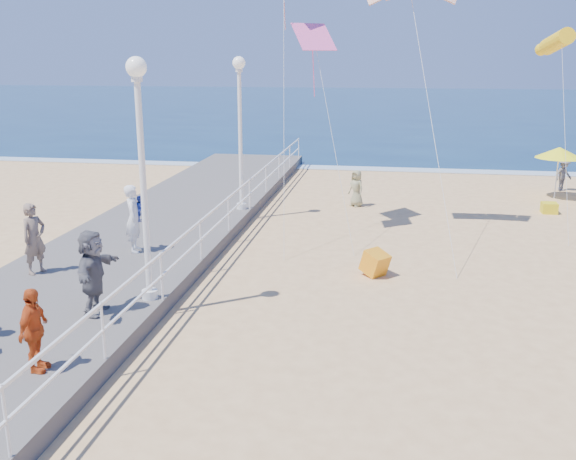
% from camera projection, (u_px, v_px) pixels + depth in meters
% --- Properties ---
extents(ground, '(160.00, 160.00, 0.00)m').
position_uv_depth(ground, '(387.00, 330.00, 13.83)').
color(ground, '#E7B879').
rests_on(ground, ground).
extents(ocean, '(160.00, 90.00, 0.05)m').
position_uv_depth(ocean, '(395.00, 106.00, 75.72)').
color(ocean, '#0C2949').
rests_on(ocean, ground).
extents(surf_line, '(160.00, 1.20, 0.04)m').
position_uv_depth(surf_line, '(393.00, 169.00, 33.34)').
color(surf_line, white).
rests_on(surf_line, ground).
extents(boardwalk, '(5.00, 44.00, 0.40)m').
position_uv_depth(boardwalk, '(63.00, 301.00, 14.95)').
color(boardwalk, '#68635E').
rests_on(boardwalk, ground).
extents(railing, '(0.05, 42.00, 0.55)m').
position_uv_depth(railing, '(161.00, 263.00, 14.29)').
color(railing, white).
rests_on(railing, boardwalk).
extents(lamp_post_mid, '(0.44, 0.44, 5.32)m').
position_uv_depth(lamp_post_mid, '(142.00, 156.00, 13.71)').
color(lamp_post_mid, white).
rests_on(lamp_post_mid, boardwalk).
extents(lamp_post_far, '(0.44, 0.44, 5.32)m').
position_uv_depth(lamp_post_far, '(240.00, 117.00, 22.28)').
color(lamp_post_far, white).
rests_on(lamp_post_far, boardwalk).
extents(woman_holding_toddler, '(0.62, 0.79, 1.90)m').
position_uv_depth(woman_holding_toddler, '(134.00, 219.00, 17.83)').
color(woman_holding_toddler, white).
rests_on(woman_holding_toddler, boardwalk).
extents(toddler_held, '(0.35, 0.41, 0.72)m').
position_uv_depth(toddler_held, '(140.00, 208.00, 17.89)').
color(toddler_held, '#3249BE').
rests_on(toddler_held, boardwalk).
extents(spectator_3, '(0.42, 0.91, 1.52)m').
position_uv_depth(spectator_3, '(34.00, 330.00, 11.02)').
color(spectator_3, '#C74918').
rests_on(spectator_3, boardwalk).
extents(spectator_5, '(0.62, 1.73, 1.84)m').
position_uv_depth(spectator_5, '(93.00, 272.00, 13.50)').
color(spectator_5, slate).
rests_on(spectator_5, boardwalk).
extents(spectator_6, '(0.65, 0.77, 1.81)m').
position_uv_depth(spectator_6, '(34.00, 239.00, 16.04)').
color(spectator_6, '#7E6857').
rests_on(spectator_6, boardwalk).
extents(beach_walker_a, '(1.07, 0.99, 1.45)m').
position_uv_depth(beach_walker_a, '(563.00, 175.00, 28.00)').
color(beach_walker_a, '#5D5C62').
rests_on(beach_walker_a, ground).
extents(beach_walker_c, '(0.83, 0.82, 1.44)m').
position_uv_depth(beach_walker_c, '(356.00, 188.00, 25.10)').
color(beach_walker_c, '#938F65').
rests_on(beach_walker_c, ground).
extents(box_kite, '(0.90, 0.88, 0.74)m').
position_uv_depth(box_kite, '(375.00, 265.00, 17.19)').
color(box_kite, '#EF5D0E').
rests_on(box_kite, ground).
extents(beach_umbrella, '(1.90, 1.90, 2.14)m').
position_uv_depth(beach_umbrella, '(559.00, 153.00, 26.20)').
color(beach_umbrella, white).
rests_on(beach_umbrella, ground).
extents(beach_chair_left, '(0.55, 0.55, 0.40)m').
position_uv_depth(beach_chair_left, '(549.00, 208.00, 24.13)').
color(beach_chair_left, yellow).
rests_on(beach_chair_left, ground).
extents(kite_windsock, '(1.02, 2.74, 1.09)m').
position_uv_depth(kite_windsock, '(557.00, 42.00, 21.21)').
color(kite_windsock, yellow).
extents(kite_diamond_pink, '(1.46, 1.39, 0.83)m').
position_uv_depth(kite_diamond_pink, '(314.00, 37.00, 19.68)').
color(kite_diamond_pink, '#FD5DAE').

